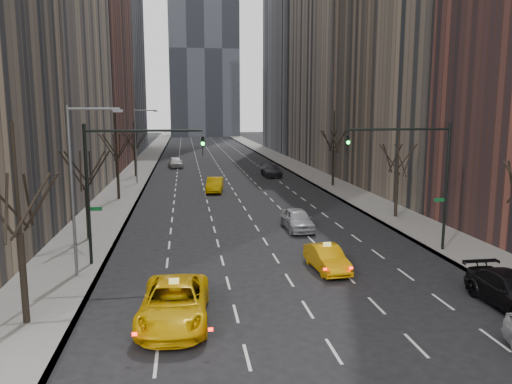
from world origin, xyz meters
name	(u,v)px	position (x,y,z in m)	size (l,w,h in m)	color
ground	(334,351)	(0.00, 0.00, 0.00)	(400.00, 400.00, 0.00)	black
sidewalk_left	(144,163)	(-12.25, 70.00, 0.07)	(4.50, 320.00, 0.15)	slate
sidewalk_right	(285,161)	(12.25, 70.00, 0.07)	(4.50, 320.00, 0.15)	slate
bld_left_far	(76,25)	(-21.50, 66.00, 22.00)	(14.00, 28.00, 44.00)	brown
bld_left_deep	(104,9)	(-21.50, 96.00, 30.00)	(14.00, 30.00, 60.00)	slate
bld_right_far	(350,10)	(21.50, 64.00, 25.00)	(14.00, 28.00, 50.00)	tan
bld_right_deep	(305,19)	(21.50, 95.00, 29.00)	(14.00, 30.00, 58.00)	slate
tree_lw_a	(20,235)	(-12.00, 4.00, 3.88)	(3.36, 3.50, 8.28)	black
tree_lw_b	(87,187)	(-12.00, 18.00, 3.72)	(3.36, 3.50, 7.82)	black
tree_lw_c	(117,160)	(-12.00, 34.00, 4.04)	(3.36, 3.50, 8.74)	black
tree_lw_d	(135,151)	(-12.00, 52.00, 3.56)	(3.36, 3.50, 7.36)	black
tree_rw_b	(397,174)	(12.00, 22.00, 3.72)	(3.36, 3.50, 7.82)	black
tree_rw_c	(333,153)	(12.00, 40.00, 4.04)	(3.36, 3.50, 8.74)	black
traffic_mast_left	(118,171)	(-9.11, 12.00, 5.49)	(6.69, 0.39, 8.00)	black
traffic_mast_right	(422,166)	(9.11, 12.00, 5.49)	(6.69, 0.39, 8.00)	black
streetlight_near	(78,174)	(-10.84, 10.00, 5.62)	(2.83, 0.22, 9.00)	slate
streetlight_far	(138,138)	(-10.84, 45.00, 5.62)	(2.83, 0.22, 9.00)	slate
taxi_suv	(174,303)	(-5.90, 3.47, 0.85)	(2.81, 6.10, 1.70)	#EDB504
taxi_sedan	(327,258)	(2.42, 9.34, 0.69)	(1.47, 4.22, 1.39)	#D78F04
silver_sedan_ahead	(297,219)	(2.94, 19.05, 0.80)	(1.89, 4.70, 1.60)	#A2A4AA
far_taxi	(215,185)	(-2.12, 37.84, 0.80)	(1.70, 4.88, 1.61)	#F2B705
far_suv_grey	(271,170)	(6.38, 50.24, 0.83)	(2.32, 5.71, 1.66)	#2C2C31
far_car_white	(175,162)	(-6.87, 62.95, 0.86)	(2.02, 5.03, 1.71)	silver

